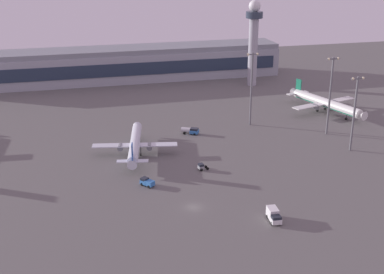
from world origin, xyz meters
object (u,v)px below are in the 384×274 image
at_px(apron_light_central, 355,109).
at_px(fuel_truck, 191,130).
at_px(airplane_taxiway_distant, 135,144).
at_px(apron_light_east, 252,85).
at_px(airplane_near_gate, 325,103).
at_px(maintenance_van, 147,182).
at_px(pushback_tug, 201,167).
at_px(control_tower, 253,37).
at_px(catering_truck, 274,215).
at_px(apron_light_west, 330,91).

bearing_deg(apron_light_central, fuel_truck, 148.77).
xyz_separation_m(airplane_taxiway_distant, apron_light_central, (69.67, -14.63, 10.93)).
height_order(fuel_truck, apron_light_east, apron_light_east).
height_order(airplane_near_gate, maintenance_van, airplane_near_gate).
xyz_separation_m(pushback_tug, apron_light_central, (52.17, 3.01, 13.29)).
distance_m(control_tower, airplane_taxiway_distant, 103.51).
bearing_deg(apron_light_east, apron_light_central, -55.21).
bearing_deg(apron_light_central, catering_truck, -139.28).
xyz_separation_m(airplane_near_gate, fuel_truck, (-59.63, -11.57, -2.56)).
bearing_deg(catering_truck, apron_light_east, -101.55).
bearing_deg(apron_light_east, airplane_taxiway_distant, -158.48).
height_order(fuel_truck, maintenance_van, fuel_truck).
height_order(airplane_near_gate, apron_light_west, apron_light_west).
height_order(control_tower, apron_light_east, control_tower).
bearing_deg(apron_light_west, apron_light_central, -90.66).
distance_m(catering_truck, apron_light_west, 70.52).
xyz_separation_m(catering_truck, apron_light_central, (43.26, 37.24, 12.78)).
distance_m(apron_light_east, apron_light_central, 40.27).
relative_size(pushback_tug, catering_truck, 0.56).
distance_m(pushback_tug, maintenance_van, 19.11).
height_order(fuel_truck, apron_light_west, apron_light_west).
height_order(airplane_taxiway_distant, airplane_near_gate, airplane_near_gate).
distance_m(control_tower, fuel_truck, 79.53).
relative_size(airplane_near_gate, maintenance_van, 8.85).
relative_size(fuel_truck, apron_light_west, 0.23).
bearing_deg(fuel_truck, airplane_near_gate, 130.43).
bearing_deg(apron_light_central, maintenance_van, -172.01).
xyz_separation_m(fuel_truck, maintenance_van, (-22.61, -38.57, -0.19)).
height_order(airplane_taxiway_distant, fuel_truck, airplane_taxiway_distant).
relative_size(catering_truck, apron_light_east, 0.21).
height_order(airplane_taxiway_distant, maintenance_van, airplane_taxiway_distant).
height_order(apron_light_east, apron_light_west, apron_light_west).
xyz_separation_m(airplane_taxiway_distant, apron_light_west, (69.86, 1.79, 12.46)).
xyz_separation_m(maintenance_van, apron_light_west, (70.21, 26.26, 14.72)).
bearing_deg(airplane_taxiway_distant, pushback_tug, -33.87).
bearing_deg(airplane_near_gate, fuel_truck, -5.32).
bearing_deg(pushback_tug, catering_truck, -172.25).
relative_size(pushback_tug, apron_light_east, 0.12).
bearing_deg(apron_light_central, airplane_taxiway_distant, 168.14).
bearing_deg(catering_truck, fuel_truck, -81.85).
distance_m(fuel_truck, maintenance_van, 44.71).
xyz_separation_m(airplane_taxiway_distant, fuel_truck, (22.26, 14.11, -2.07)).
relative_size(control_tower, airplane_near_gate, 1.02).
xyz_separation_m(pushback_tug, apron_light_west, (52.36, 19.44, 14.83)).
bearing_deg(control_tower, pushback_tug, -119.02).
bearing_deg(airplane_taxiway_distant, control_tower, 58.75).
relative_size(airplane_taxiway_distant, apron_light_east, 1.27).
bearing_deg(maintenance_van, apron_light_central, -29.18).
bearing_deg(catering_truck, airplane_taxiway_distant, -58.46).
relative_size(airplane_taxiway_distant, apron_light_central, 1.40).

